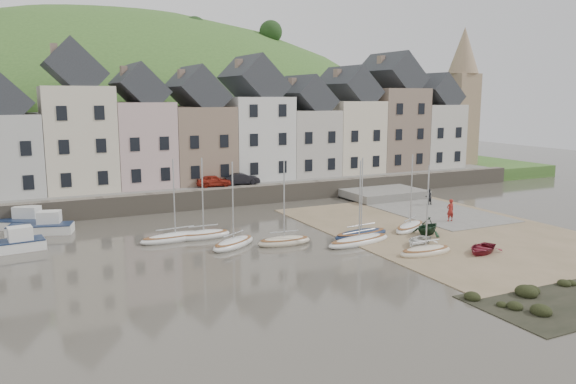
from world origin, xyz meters
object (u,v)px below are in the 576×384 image
car_left (214,181)px  person_dark (428,197)px  rowboat_white (419,241)px  car_right (242,179)px  sailboat_0 (176,237)px  rowboat_green (428,226)px  person_red (450,210)px  rowboat_red (482,248)px

car_left → person_dark: bearing=-113.1°
rowboat_white → car_right: bearing=158.6°
sailboat_0 → rowboat_green: bearing=-21.6°
rowboat_green → person_dark: (7.86, 9.32, 0.15)m
sailboat_0 → car_left: 15.41m
person_dark → car_left: car_left is taller
rowboat_green → car_right: (-7.25, 20.37, 1.43)m
rowboat_green → person_red: 5.50m
person_red → sailboat_0: bearing=-7.9°
rowboat_red → person_dark: person_dark is taller
sailboat_0 → car_left: bearing=60.6°
rowboat_red → person_red: size_ratio=1.57×
car_left → rowboat_white: bearing=-152.9°
person_red → rowboat_white: bearing=37.1°
rowboat_green → rowboat_red: (0.08, -5.57, -0.39)m
rowboat_green → rowboat_red: bearing=-18.2°
sailboat_0 → rowboat_white: bearing=-31.2°
rowboat_green → car_left: car_left is taller
rowboat_red → car_right: (-7.33, 25.95, 1.83)m
person_red → car_left: (-15.02, 17.60, 1.12)m
sailboat_0 → rowboat_green: 19.14m
car_right → rowboat_green: bearing=-152.0°
person_red → person_dark: size_ratio=1.19×
car_left → sailboat_0: bearing=158.8°
sailboat_0 → rowboat_green: size_ratio=2.37×
rowboat_green → person_dark: bearing=120.8°
car_right → rowboat_white: bearing=-159.9°
person_red → car_left: bearing=-46.6°
rowboat_red → person_dark: bearing=127.6°
person_red → car_right: car_right is taller
car_left → rowboat_green: bearing=-145.0°
person_dark → rowboat_red: bearing=54.1°
sailboat_0 → rowboat_red: (17.87, -12.63, 0.11)m
car_right → sailboat_0: bearing=150.0°
sailboat_0 → rowboat_red: 21.88m
rowboat_white → rowboat_green: 3.39m
rowboat_green → car_right: car_right is taller
rowboat_white → rowboat_red: bearing=4.8°
person_dark → car_right: car_right is taller
rowboat_green → car_right: 21.67m
person_red → car_left: car_left is taller
rowboat_red → person_red: 9.58m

